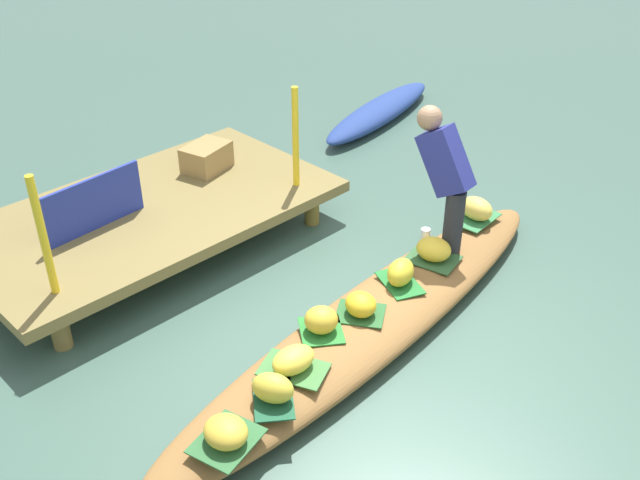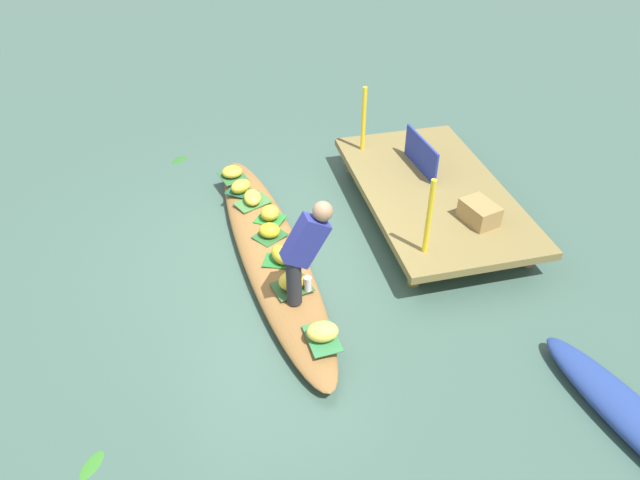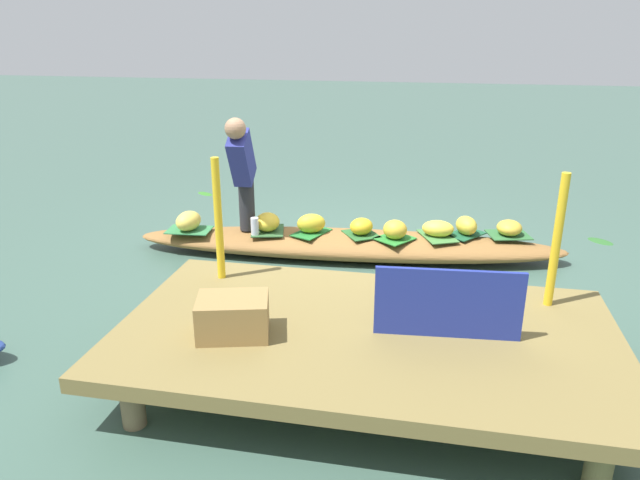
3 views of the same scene
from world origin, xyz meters
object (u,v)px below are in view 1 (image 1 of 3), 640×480
vendor_boat (375,320)px  banana_bunch_0 (293,360)px  banana_bunch_1 (434,249)px  banana_bunch_6 (401,272)px  market_banner (95,203)px  banana_bunch_5 (226,432)px  banana_bunch_4 (321,320)px  water_bottle (425,239)px  vendor_person (445,172)px  banana_bunch_3 (361,304)px  produce_crate (207,157)px  moored_boat (380,111)px  banana_bunch_7 (273,388)px  banana_bunch_2 (476,209)px

vendor_boat → banana_bunch_0: size_ratio=13.99×
banana_bunch_1 → banana_bunch_6: size_ratio=0.99×
market_banner → banana_bunch_5: bearing=-108.9°
banana_bunch_4 → water_bottle: banana_bunch_4 is taller
banana_bunch_0 → banana_bunch_6: 1.27m
banana_bunch_0 → market_banner: size_ratio=0.35×
vendor_person → market_banner: (-1.99, 2.03, -0.31)m
banana_bunch_1 → banana_bunch_4: size_ratio=1.20×
banana_bunch_3 → water_bottle: bearing=12.6°
water_bottle → banana_bunch_3: bearing=-167.4°
produce_crate → moored_boat: bearing=5.3°
moored_boat → vendor_person: 3.42m
banana_bunch_6 → water_bottle: bearing=19.0°
banana_bunch_3 → water_bottle: 1.07m
banana_bunch_3 → vendor_person: vendor_person is taller
banana_bunch_0 → banana_bunch_6: (1.26, 0.14, 0.02)m
banana_bunch_0 → banana_bunch_7: banana_bunch_7 is taller
banana_bunch_0 → vendor_person: 2.03m
market_banner → vendor_boat: bearing=-71.2°
banana_bunch_6 → banana_bunch_2: bearing=7.8°
vendor_boat → banana_bunch_2: 1.64m
banana_bunch_4 → produce_crate: bearing=70.9°
vendor_boat → vendor_person: bearing=6.7°
banana_bunch_1 → banana_bunch_6: bearing=-176.3°
banana_bunch_2 → water_bottle: bearing=178.8°
banana_bunch_2 → water_bottle: size_ratio=1.71×
banana_bunch_0 → banana_bunch_2: bearing=7.1°
market_banner → banana_bunch_2: bearing=-42.3°
banana_bunch_0 → banana_bunch_3: (0.75, 0.09, 0.00)m
banana_bunch_5 → banana_bunch_7: 0.43m
vendor_boat → banana_bunch_4: banana_bunch_4 is taller
produce_crate → banana_bunch_6: bearing=-89.6°
banana_bunch_4 → moored_boat: bearing=35.9°
banana_bunch_2 → banana_bunch_7: bearing=-171.3°
banana_bunch_2 → banana_bunch_4: bearing=-175.8°
banana_bunch_2 → produce_crate: produce_crate is taller
banana_bunch_3 → banana_bunch_5: size_ratio=0.88×
moored_boat → produce_crate: produce_crate is taller
banana_bunch_4 → banana_bunch_7: bearing=-158.7°
banana_bunch_0 → banana_bunch_4: 0.44m
banana_bunch_1 → banana_bunch_6: (-0.45, -0.03, 0.00)m
banana_bunch_0 → banana_bunch_7: bearing=-158.0°
banana_bunch_1 → banana_bunch_3: (-0.96, -0.08, -0.01)m
banana_bunch_3 → vendor_person: size_ratio=0.21×
banana_bunch_3 → banana_bunch_7: banana_bunch_7 is taller
banana_bunch_6 → water_bottle: 0.57m
moored_boat → banana_bunch_4: 4.52m
banana_bunch_7 → banana_bunch_1: bearing=8.1°
banana_bunch_5 → vendor_person: bearing=9.8°
vendor_boat → banana_bunch_7: size_ratio=15.95×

